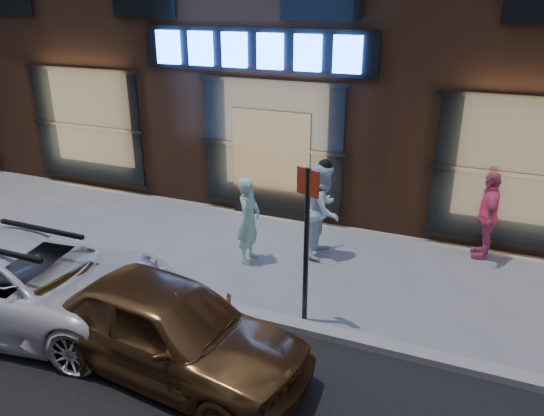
# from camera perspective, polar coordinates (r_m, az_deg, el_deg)

# --- Properties ---
(ground) EXTENTS (90.00, 90.00, 0.00)m
(ground) POSITION_cam_1_polar(r_m,az_deg,el_deg) (8.93, -10.02, -9.81)
(ground) COLOR slate
(ground) RESTS_ON ground
(curb) EXTENTS (60.00, 0.25, 0.12)m
(curb) POSITION_cam_1_polar(r_m,az_deg,el_deg) (8.90, -10.05, -9.48)
(curb) COLOR gray
(curb) RESTS_ON ground
(man_bowtie) EXTENTS (0.41, 0.61, 1.63)m
(man_bowtie) POSITION_cam_1_polar(r_m,az_deg,el_deg) (9.73, -2.51, -1.32)
(man_bowtie) COLOR #A4D8BD
(man_bowtie) RESTS_ON ground
(man_cap) EXTENTS (0.70, 0.89, 1.81)m
(man_cap) POSITION_cam_1_polar(r_m,az_deg,el_deg) (9.99, 5.54, -0.19)
(man_cap) COLOR white
(man_cap) RESTS_ON ground
(passerby) EXTENTS (0.50, 1.03, 1.69)m
(passerby) POSITION_cam_1_polar(r_m,az_deg,el_deg) (10.64, 22.19, -0.72)
(passerby) COLOR #CF5583
(passerby) RESTS_ON ground
(white_suv) EXTENTS (5.00, 2.89, 1.31)m
(white_suv) POSITION_cam_1_polar(r_m,az_deg,el_deg) (8.80, -24.72, -7.25)
(white_suv) COLOR white
(white_suv) RESTS_ON ground
(gold_sedan) EXTENTS (4.00, 1.96, 1.31)m
(gold_sedan) POSITION_cam_1_polar(r_m,az_deg,el_deg) (7.15, -11.14, -12.50)
(gold_sedan) COLOR brown
(gold_sedan) RESTS_ON ground
(sign_post) EXTENTS (0.37, 0.19, 2.46)m
(sign_post) POSITION_cam_1_polar(r_m,az_deg,el_deg) (7.63, 3.75, -2.59)
(sign_post) COLOR #262628
(sign_post) RESTS_ON ground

